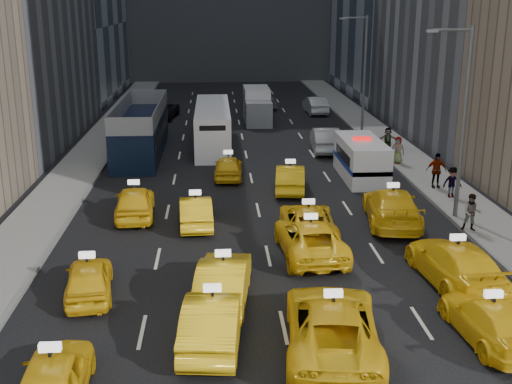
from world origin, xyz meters
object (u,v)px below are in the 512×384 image
(nypd_van, at_px, (361,160))
(double_decker, at_px, (141,129))
(city_bus, at_px, (213,126))
(box_truck, at_px, (257,106))

(nypd_van, relative_size, double_decker, 0.48)
(nypd_van, height_order, city_bus, city_bus)
(nypd_van, bearing_deg, city_bus, 136.25)
(nypd_van, xyz_separation_m, city_bus, (-8.64, 9.24, 0.32))
(nypd_van, bearing_deg, box_truck, 107.88)
(nypd_van, distance_m, city_bus, 12.65)
(nypd_van, height_order, double_decker, double_decker)
(box_truck, bearing_deg, city_bus, -118.82)
(double_decker, xyz_separation_m, box_truck, (8.60, 11.32, -0.34))
(double_decker, xyz_separation_m, city_bus, (4.82, 2.07, -0.30))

